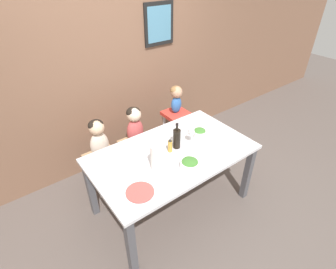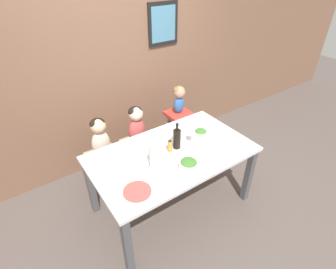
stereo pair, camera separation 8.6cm
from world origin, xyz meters
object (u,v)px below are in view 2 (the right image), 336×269
at_px(dinner_plate_back_left, 123,153).
at_px(salad_bowl_small, 201,133).
at_px(person_child_center, 136,123).
at_px(wine_glass_near, 192,133).
at_px(salad_bowl_large, 189,164).
at_px(wine_bottle, 177,138).
at_px(chair_far_center, 138,147).
at_px(paper_towel_roll, 155,157).
at_px(person_baby_right, 179,97).
at_px(chair_far_left, 104,160).
at_px(chair_right_highchair, 178,123).
at_px(dinner_plate_front_left, 137,191).
at_px(person_child_left, 100,136).

bearing_deg(dinner_plate_back_left, salad_bowl_small, -14.16).
xyz_separation_m(person_child_center, dinner_plate_back_left, (-0.41, -0.47, 0.02)).
relative_size(wine_glass_near, salad_bowl_large, 1.00).
distance_m(wine_bottle, salad_bowl_large, 0.34).
bearing_deg(wine_glass_near, person_child_center, 110.74).
distance_m(chair_far_center, paper_towel_roll, 1.02).
xyz_separation_m(person_child_center, wine_bottle, (0.10, -0.70, 0.13)).
bearing_deg(person_baby_right, wine_bottle, -128.20).
bearing_deg(chair_far_left, person_baby_right, 0.12).
bearing_deg(salad_bowl_large, chair_far_left, 115.05).
bearing_deg(chair_right_highchair, dinner_plate_back_left, -156.22).
bearing_deg(salad_bowl_large, wine_bottle, 72.99).
bearing_deg(dinner_plate_back_left, chair_far_center, 48.54).
height_order(salad_bowl_small, dinner_plate_front_left, salad_bowl_small).
bearing_deg(salad_bowl_large, chair_right_highchair, 57.53).
height_order(chair_right_highchair, person_child_left, person_child_left).
height_order(salad_bowl_large, dinner_plate_front_left, salad_bowl_large).
bearing_deg(chair_far_center, dinner_plate_front_left, -118.68).
height_order(person_child_left, salad_bowl_small, person_child_left).
xyz_separation_m(chair_far_left, salad_bowl_small, (0.91, -0.68, 0.43)).
xyz_separation_m(chair_far_center, person_child_left, (-0.48, 0.00, 0.36)).
distance_m(paper_towel_roll, salad_bowl_large, 0.32).
bearing_deg(dinner_plate_back_left, paper_towel_roll, -67.09).
height_order(paper_towel_roll, wine_glass_near, paper_towel_roll).
relative_size(person_child_center, salad_bowl_small, 3.26).
relative_size(chair_right_highchair, person_baby_right, 1.84).
xyz_separation_m(person_baby_right, paper_towel_roll, (-0.90, -0.84, -0.03)).
xyz_separation_m(wine_bottle, wine_glass_near, (0.18, -0.03, 0.02)).
height_order(chair_right_highchair, paper_towel_roll, paper_towel_roll).
relative_size(wine_bottle, dinner_plate_back_left, 1.20).
bearing_deg(chair_right_highchair, chair_far_left, -180.00).
xyz_separation_m(chair_far_left, person_child_left, (-0.00, 0.00, 0.36)).
distance_m(chair_far_left, paper_towel_roll, 1.01).
height_order(wine_glass_near, dinner_plate_back_left, wine_glass_near).
bearing_deg(person_child_left, chair_right_highchair, -0.09).
relative_size(paper_towel_roll, dinner_plate_back_left, 1.06).
distance_m(person_child_center, paper_towel_roll, 0.89).
xyz_separation_m(chair_far_center, person_baby_right, (0.65, 0.00, 0.54)).
bearing_deg(salad_bowl_large, wine_glass_near, 47.36).
bearing_deg(wine_bottle, salad_bowl_small, 2.23).
xyz_separation_m(salad_bowl_small, dinner_plate_back_left, (-0.85, 0.21, -0.04)).
xyz_separation_m(chair_right_highchair, wine_glass_near, (-0.37, -0.72, 0.38)).
xyz_separation_m(wine_bottle, dinner_plate_front_left, (-0.65, -0.32, -0.11)).
bearing_deg(chair_far_left, salad_bowl_large, -64.95).
bearing_deg(salad_bowl_small, dinner_plate_back_left, 165.84).
distance_m(salad_bowl_small, dinner_plate_front_left, 1.05).
bearing_deg(salad_bowl_small, person_child_center, 122.66).
bearing_deg(salad_bowl_large, dinner_plate_front_left, 179.41).
bearing_deg(chair_far_center, paper_towel_roll, -106.92).
height_order(wine_bottle, wine_glass_near, wine_bottle).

